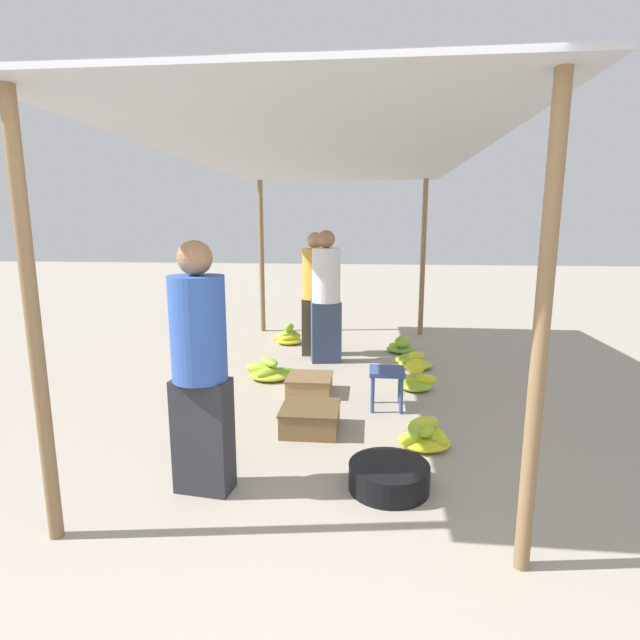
% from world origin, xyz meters
% --- Properties ---
extents(ground_plane, '(40.00, 40.00, 0.00)m').
position_xyz_m(ground_plane, '(0.00, 0.00, 0.00)').
color(ground_plane, '#A39989').
rests_on(ground_plane, ground).
extents(canopy_post_front_left, '(0.08, 0.08, 2.47)m').
position_xyz_m(canopy_post_front_left, '(-1.31, 0.30, 1.23)').
color(canopy_post_front_left, olive).
rests_on(canopy_post_front_left, ground).
extents(canopy_post_front_right, '(0.08, 0.08, 2.47)m').
position_xyz_m(canopy_post_front_right, '(1.31, 0.30, 1.23)').
color(canopy_post_front_right, olive).
rests_on(canopy_post_front_right, ground).
extents(canopy_post_back_left, '(0.08, 0.08, 2.47)m').
position_xyz_m(canopy_post_back_left, '(-1.31, 5.96, 1.23)').
color(canopy_post_back_left, olive).
rests_on(canopy_post_back_left, ground).
extents(canopy_post_back_right, '(0.08, 0.08, 2.47)m').
position_xyz_m(canopy_post_back_right, '(1.31, 5.96, 1.23)').
color(canopy_post_back_right, olive).
rests_on(canopy_post_back_right, ground).
extents(canopy_tarp, '(3.02, 6.06, 0.04)m').
position_xyz_m(canopy_tarp, '(0.00, 3.13, 2.49)').
color(canopy_tarp, '#B2B2B7').
rests_on(canopy_tarp, canopy_post_front_left).
extents(vendor_foreground, '(0.40, 0.40, 1.69)m').
position_xyz_m(vendor_foreground, '(-0.61, 0.89, 0.88)').
color(vendor_foreground, '#2D2D33').
rests_on(vendor_foreground, ground).
extents(stool, '(0.34, 0.34, 0.40)m').
position_xyz_m(stool, '(0.66, 2.56, 0.32)').
color(stool, '#384C84').
rests_on(stool, ground).
extents(basin_black, '(0.55, 0.55, 0.18)m').
position_xyz_m(basin_black, '(0.64, 1.03, 0.09)').
color(basin_black, black).
rests_on(basin_black, ground).
extents(banana_pile_left_0, '(0.59, 0.54, 0.26)m').
position_xyz_m(banana_pile_left_0, '(-0.67, 3.37, 0.08)').
color(banana_pile_left_0, '#9EC330').
rests_on(banana_pile_left_0, ground).
extents(banana_pile_left_1, '(0.49, 0.40, 0.32)m').
position_xyz_m(banana_pile_left_1, '(-0.73, 5.09, 0.11)').
color(banana_pile_left_1, yellow).
rests_on(banana_pile_left_1, ground).
extents(banana_pile_right_0, '(0.41, 0.48, 0.24)m').
position_xyz_m(banana_pile_right_0, '(0.93, 4.75, 0.10)').
color(banana_pile_right_0, '#8EBD33').
rests_on(banana_pile_right_0, ground).
extents(banana_pile_right_1, '(0.49, 0.40, 0.22)m').
position_xyz_m(banana_pile_right_1, '(1.03, 3.97, 0.09)').
color(banana_pile_right_1, '#89BB34').
rests_on(banana_pile_right_1, ground).
extents(banana_pile_right_2, '(0.45, 0.45, 0.25)m').
position_xyz_m(banana_pile_right_2, '(0.95, 1.72, 0.10)').
color(banana_pile_right_2, '#9CC330').
rests_on(banana_pile_right_2, ground).
extents(banana_pile_right_3, '(0.44, 0.37, 0.32)m').
position_xyz_m(banana_pile_right_3, '(0.99, 3.16, 0.10)').
color(banana_pile_right_3, '#84B934').
rests_on(banana_pile_right_3, ground).
extents(crate_near, '(0.51, 0.51, 0.22)m').
position_xyz_m(crate_near, '(-0.02, 1.95, 0.11)').
color(crate_near, brown).
rests_on(crate_near, ground).
extents(crate_mid, '(0.48, 0.48, 0.19)m').
position_xyz_m(crate_mid, '(-0.15, 2.93, 0.09)').
color(crate_mid, '#9E7A4C').
rests_on(crate_mid, ground).
extents(shopper_walking_mid, '(0.43, 0.43, 1.71)m').
position_xyz_m(shopper_walking_mid, '(-0.08, 4.17, 0.89)').
color(shopper_walking_mid, '#384766').
rests_on(shopper_walking_mid, ground).
extents(shopper_walking_far, '(0.39, 0.39, 1.68)m').
position_xyz_m(shopper_walking_far, '(-0.26, 4.52, 0.87)').
color(shopper_walking_far, '#4C4238').
rests_on(shopper_walking_far, ground).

